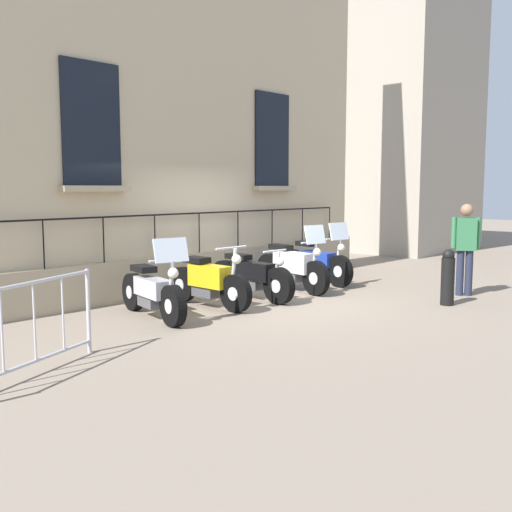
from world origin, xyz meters
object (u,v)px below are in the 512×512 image
(motorcycle_white, at_px, (292,268))
(bollard, at_px, (448,277))
(crowd_barrier, at_px, (19,328))
(motorcycle_silver, at_px, (153,292))
(motorcycle_yellow, at_px, (209,282))
(pedestrian_standing, at_px, (466,244))
(motorcycle_black, at_px, (251,277))
(motorcycle_blue, at_px, (317,263))

(motorcycle_white, xyz_separation_m, bollard, (2.93, 0.69, 0.03))
(motorcycle_white, distance_m, crowd_barrier, 6.41)
(motorcycle_silver, relative_size, motorcycle_yellow, 1.04)
(bollard, distance_m, pedestrian_standing, 1.21)
(motorcycle_yellow, bearing_deg, pedestrian_standing, 55.77)
(motorcycle_yellow, bearing_deg, bollard, 45.16)
(motorcycle_yellow, distance_m, crowd_barrier, 4.25)
(crowd_barrier, bearing_deg, pedestrian_standing, 80.57)
(motorcycle_black, height_order, pedestrian_standing, pedestrian_standing)
(bollard, bearing_deg, pedestrian_standing, 99.28)
(motorcycle_silver, distance_m, crowd_barrier, 3.15)
(motorcycle_black, bearing_deg, motorcycle_silver, -90.05)
(motorcycle_yellow, xyz_separation_m, motorcycle_white, (-0.00, 2.25, 0.03))
(motorcycle_black, bearing_deg, crowd_barrier, -74.51)
(bollard, relative_size, pedestrian_standing, 0.56)
(motorcycle_silver, distance_m, pedestrian_standing, 5.92)
(motorcycle_blue, bearing_deg, bollard, -6.63)
(motorcycle_yellow, relative_size, pedestrian_standing, 1.13)
(motorcycle_yellow, relative_size, motorcycle_black, 0.94)
(motorcycle_white, relative_size, pedestrian_standing, 1.22)
(motorcycle_blue, height_order, crowd_barrier, motorcycle_blue)
(motorcycle_silver, height_order, motorcycle_white, motorcycle_white)
(motorcycle_black, height_order, crowd_barrier, crowd_barrier)
(motorcycle_yellow, relative_size, motorcycle_white, 0.93)
(motorcycle_yellow, height_order, pedestrian_standing, pedestrian_standing)
(motorcycle_silver, bearing_deg, motorcycle_white, 90.15)
(motorcycle_silver, relative_size, motorcycle_white, 0.97)
(motorcycle_black, distance_m, bollard, 3.48)
(motorcycle_silver, bearing_deg, crowd_barrier, -63.54)
(motorcycle_black, relative_size, motorcycle_white, 1.00)
(crowd_barrier, xyz_separation_m, pedestrian_standing, (1.34, 8.04, 0.42))
(pedestrian_standing, bearing_deg, motorcycle_yellow, -124.23)
(motorcycle_blue, bearing_deg, motorcycle_black, -85.12)
(motorcycle_white, bearing_deg, motorcycle_black, -89.49)
(motorcycle_white, xyz_separation_m, crowd_barrier, (1.41, -6.26, 0.11))
(crowd_barrier, bearing_deg, bollard, 77.70)
(motorcycle_silver, xyz_separation_m, bollard, (2.92, 4.13, 0.08))
(pedestrian_standing, bearing_deg, crowd_barrier, -99.43)
(motorcycle_silver, distance_m, motorcycle_white, 3.44)
(crowd_barrier, bearing_deg, motorcycle_black, 105.49)
(motorcycle_silver, distance_m, motorcycle_yellow, 1.19)
(motorcycle_white, height_order, crowd_barrier, motorcycle_white)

